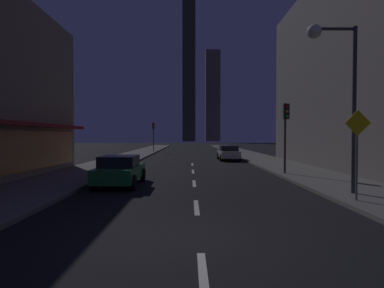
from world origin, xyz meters
The scene contains 13 objects.
ground_plane centered at (0.00, 32.00, -0.05)m, with size 78.00×136.00×0.10m, color black.
sidewalk_right centered at (7.00, 32.00, 0.07)m, with size 4.00×76.00×0.15m, color #605E59.
sidewalk_left centered at (-7.00, 32.00, 0.07)m, with size 4.00×76.00×0.15m, color #605E59.
lane_marking_center centered at (0.00, 8.40, 0.01)m, with size 0.16×23.00×0.01m.
skyscraper_distant_tall centered at (-0.52, 129.90, 31.48)m, with size 5.58×5.71×62.97m, color #373529.
skyscraper_distant_mid centered at (10.27, 135.23, 20.40)m, with size 6.46×7.55×40.80m, color #615C48.
car_parked_near centered at (-3.60, 7.87, 0.74)m, with size 1.98×4.24×1.45m.
car_parked_far centered at (3.60, 23.33, 0.74)m, with size 1.98×4.24×1.45m.
fire_hydrant_far_left centered at (-5.90, 20.10, 0.45)m, with size 0.42×0.30×0.65m.
traffic_light_near_right centered at (5.50, 11.31, 3.19)m, with size 0.32×0.48×4.20m.
traffic_light_far_left centered at (-5.50, 38.11, 3.19)m, with size 0.32×0.48×4.20m.
street_lamp_right centered at (5.38, 4.95, 5.07)m, with size 1.96×0.56×6.58m.
pedestrian_crossing_sign centered at (5.60, 3.59, 2.02)m, with size 0.91×0.08×3.15m.
Camera 1 is at (-0.23, -7.16, 2.40)m, focal length 29.12 mm.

